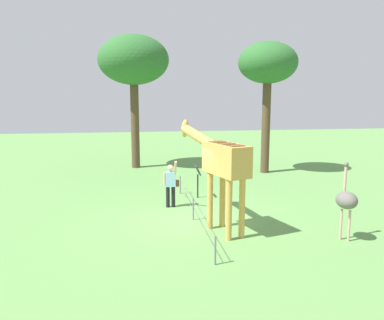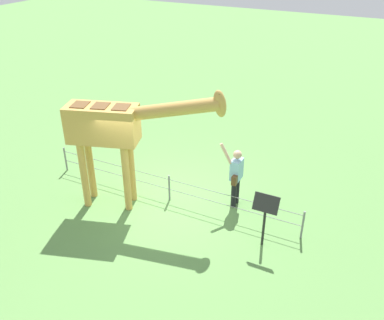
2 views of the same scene
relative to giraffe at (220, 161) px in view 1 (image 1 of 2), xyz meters
The scene contains 8 objects.
ground_plane 2.43m from the giraffe, 26.32° to the left, with size 60.00×60.00×0.00m, color #60934C.
giraffe is the anchor object (origin of this frame).
visitor 3.17m from the giraffe, 25.23° to the left, with size 0.54×0.58×1.78m.
ostrich 3.74m from the giraffe, 113.21° to the right, with size 0.70×0.56×2.25m.
tree_east 9.91m from the giraffe, 27.29° to the right, with size 3.00×3.00×6.71m.
tree_northeast 11.61m from the giraffe, 12.66° to the left, with size 3.82×3.82×7.24m.
info_sign 3.97m from the giraffe, ahead, with size 0.56×0.21×1.32m.
wire_fence 2.12m from the giraffe, 32.99° to the left, with size 7.05×0.05×0.75m.
Camera 1 is at (-12.48, 2.10, 4.18)m, focal length 37.16 mm.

